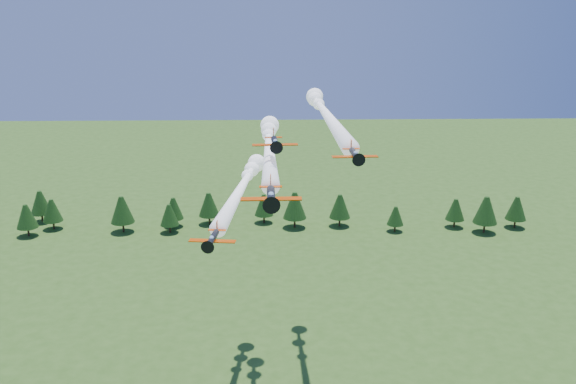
{
  "coord_description": "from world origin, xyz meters",
  "views": [
    {
      "loc": [
        -1.09,
        -87.16,
        72.04
      ],
      "look_at": [
        1.2,
        0.0,
        45.41
      ],
      "focal_mm": 40.0,
      "sensor_mm": 36.0,
      "label": 1
    }
  ],
  "objects_px": {
    "plane_left": "(243,185)",
    "plane_right": "(325,112)",
    "plane_lead": "(269,146)",
    "plane_slot": "(275,142)"
  },
  "relations": [
    {
      "from": "plane_right",
      "to": "plane_lead",
      "type": "bearing_deg",
      "value": -137.94
    },
    {
      "from": "plane_left",
      "to": "plane_slot",
      "type": "bearing_deg",
      "value": -66.61
    },
    {
      "from": "plane_right",
      "to": "plane_slot",
      "type": "distance_m",
      "value": 26.08
    },
    {
      "from": "plane_left",
      "to": "plane_right",
      "type": "xyz_separation_m",
      "value": [
        15.48,
        4.43,
        12.76
      ]
    },
    {
      "from": "plane_lead",
      "to": "plane_left",
      "type": "relative_size",
      "value": 1.08
    },
    {
      "from": "plane_slot",
      "to": "plane_lead",
      "type": "bearing_deg",
      "value": 90.81
    },
    {
      "from": "plane_left",
      "to": "plane_right",
      "type": "distance_m",
      "value": 20.54
    },
    {
      "from": "plane_left",
      "to": "plane_slot",
      "type": "xyz_separation_m",
      "value": [
        5.92,
        -19.83,
        12.51
      ]
    },
    {
      "from": "plane_slot",
      "to": "plane_left",
      "type": "bearing_deg",
      "value": 103.5
    },
    {
      "from": "plane_lead",
      "to": "plane_right",
      "type": "relative_size",
      "value": 0.88
    }
  ]
}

